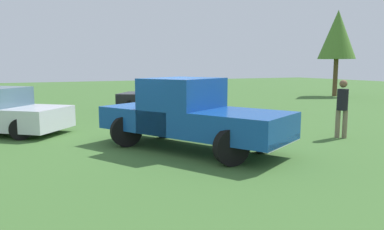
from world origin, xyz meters
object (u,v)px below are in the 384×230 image
(sedan_far, at_px, (166,97))
(person_visitor, at_px, (342,105))
(tree_far_center, at_px, (337,35))
(pickup_truck, at_px, (188,112))

(sedan_far, height_order, person_visitor, person_visitor)
(person_visitor, bearing_deg, tree_far_center, 177.21)
(sedan_far, distance_m, person_visitor, 8.46)
(pickup_truck, bearing_deg, person_visitor, 53.59)
(sedan_far, height_order, tree_far_center, tree_far_center)
(person_visitor, relative_size, tree_far_center, 0.30)
(tree_far_center, bearing_deg, pickup_truck, -147.06)
(sedan_far, bearing_deg, pickup_truck, -71.54)
(tree_far_center, bearing_deg, sedan_far, -167.81)
(pickup_truck, distance_m, person_visitor, 4.79)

